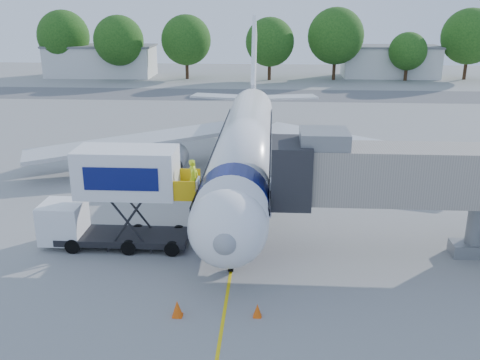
{
  "coord_description": "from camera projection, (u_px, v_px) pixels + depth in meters",
  "views": [
    {
      "loc": [
        1.88,
        -33.05,
        12.76
      ],
      "look_at": [
        0.17,
        -4.87,
        3.2
      ],
      "focal_mm": 40.0,
      "sensor_mm": 36.0,
      "label": 1
    }
  ],
  "objects": [
    {
      "name": "ground",
      "position": [
        242.0,
        202.0,
        35.44
      ],
      "size": [
        160.0,
        160.0,
        0.0
      ],
      "primitive_type": "plane",
      "color": "gray",
      "rests_on": "ground"
    },
    {
      "name": "guidance_line",
      "position": [
        242.0,
        202.0,
        35.44
      ],
      "size": [
        0.15,
        70.0,
        0.01
      ],
      "primitive_type": "cube",
      "color": "yellow",
      "rests_on": "ground"
    },
    {
      "name": "taxiway_strip",
      "position": [
        259.0,
        95.0,
        75.15
      ],
      "size": [
        120.0,
        10.0,
        0.01
      ],
      "primitive_type": "cube",
      "color": "#59595B",
      "rests_on": "ground"
    },
    {
      "name": "aircraft",
      "position": [
        245.0,
        143.0,
        38.39
      ],
      "size": [
        34.17,
        37.73,
        11.35
      ],
      "color": "white",
      "rests_on": "ground"
    },
    {
      "name": "jet_bridge",
      "position": [
        392.0,
        175.0,
        26.97
      ],
      "size": [
        13.9,
        3.2,
        6.6
      ],
      "color": "#A1978A",
      "rests_on": "ground"
    },
    {
      "name": "catering_hiloader",
      "position": [
        117.0,
        198.0,
        28.3
      ],
      "size": [
        8.59,
        2.44,
        5.5
      ],
      "color": "black",
      "rests_on": "ground"
    },
    {
      "name": "safety_cone_a",
      "position": [
        177.0,
        309.0,
        22.58
      ],
      "size": [
        0.47,
        0.47,
        0.75
      ],
      "color": "#F0560C",
      "rests_on": "ground"
    },
    {
      "name": "safety_cone_b",
      "position": [
        257.0,
        310.0,
        22.57
      ],
      "size": [
        0.38,
        0.38,
        0.61
      ],
      "color": "#F0560C",
      "rests_on": "ground"
    },
    {
      "name": "outbuilding_left",
      "position": [
        101.0,
        61.0,
        92.93
      ],
      "size": [
        18.4,
        8.4,
        5.3
      ],
      "color": "silver",
      "rests_on": "ground"
    },
    {
      "name": "outbuilding_right",
      "position": [
        390.0,
        61.0,
        91.94
      ],
      "size": [
        16.4,
        7.4,
        5.3
      ],
      "color": "silver",
      "rests_on": "ground"
    },
    {
      "name": "tree_a",
      "position": [
        63.0,
        36.0,
        91.39
      ],
      "size": [
        8.77,
        8.77,
        11.18
      ],
      "color": "#382314",
      "rests_on": "ground"
    },
    {
      "name": "tree_b",
      "position": [
        119.0,
        41.0,
        88.02
      ],
      "size": [
        8.19,
        8.19,
        10.44
      ],
      "color": "#382314",
      "rests_on": "ground"
    },
    {
      "name": "tree_c",
      "position": [
        186.0,
        40.0,
        88.49
      ],
      "size": [
        8.24,
        8.24,
        10.51
      ],
      "color": "#382314",
      "rests_on": "ground"
    },
    {
      "name": "tree_d",
      "position": [
        270.0,
        42.0,
        87.39
      ],
      "size": [
        7.95,
        7.95,
        10.13
      ],
      "color": "#382314",
      "rests_on": "ground"
    },
    {
      "name": "tree_e",
      "position": [
        336.0,
        36.0,
        87.26
      ],
      "size": [
        9.16,
        9.16,
        11.68
      ],
      "color": "#382314",
      "rests_on": "ground"
    },
    {
      "name": "tree_f",
      "position": [
        408.0,
        51.0,
        87.03
      ],
      "size": [
        6.15,
        6.15,
        7.83
      ],
      "color": "#382314",
      "rests_on": "ground"
    },
    {
      "name": "tree_g",
      "position": [
        469.0,
        36.0,
        87.53
      ],
      "size": [
        9.06,
        9.06,
        11.55
      ],
      "color": "#382314",
      "rests_on": "ground"
    }
  ]
}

